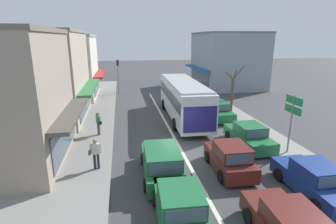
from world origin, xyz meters
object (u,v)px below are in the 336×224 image
at_px(pedestrian_with_handbag_near, 95,152).
at_px(street_tree_right, 232,93).
at_px(hatchback_behind_bus_near, 230,158).
at_px(directional_road_sign, 293,110).
at_px(parked_sedan_kerb_third, 218,111).
at_px(wagon_adjacent_lane_lead, 162,163).
at_px(parked_sedan_kerb_second, 249,136).
at_px(pedestrian_browsing_midblock, 98,122).
at_px(hatchback_behind_bus_mid, 179,207).
at_px(city_bus, 183,97).
at_px(parked_sedan_kerb_front, 314,180).
at_px(parked_wagon_kerb_rear, 198,96).
at_px(traffic_light_downstreet, 118,71).

bearing_deg(pedestrian_with_handbag_near, street_tree_right, 37.61).
relative_size(hatchback_behind_bus_near, directional_road_sign, 1.04).
relative_size(hatchback_behind_bus_near, parked_sedan_kerb_third, 0.89).
height_order(wagon_adjacent_lane_lead, street_tree_right, street_tree_right).
xyz_separation_m(parked_sedan_kerb_second, parked_sedan_kerb_third, (0.18, 6.12, 0.00)).
height_order(wagon_adjacent_lane_lead, pedestrian_browsing_midblock, pedestrian_browsing_midblock).
xyz_separation_m(hatchback_behind_bus_mid, directional_road_sign, (7.76, 4.92, 1.99)).
bearing_deg(parked_sedan_kerb_third, hatchback_behind_bus_mid, -116.19).
distance_m(city_bus, parked_sedan_kerb_front, 12.63).
distance_m(city_bus, wagon_adjacent_lane_lead, 10.14).
bearing_deg(street_tree_right, hatchback_behind_bus_mid, -120.22).
bearing_deg(parked_wagon_kerb_rear, street_tree_right, -73.77).
height_order(hatchback_behind_bus_near, pedestrian_with_handbag_near, pedestrian_with_handbag_near).
xyz_separation_m(parked_sedan_kerb_third, traffic_light_downstreet, (-8.41, 12.14, 2.19)).
distance_m(parked_sedan_kerb_second, directional_road_sign, 3.10).
height_order(parked_sedan_kerb_third, parked_wagon_kerb_rear, parked_wagon_kerb_rear).
bearing_deg(hatchback_behind_bus_near, parked_sedan_kerb_third, 73.27).
bearing_deg(wagon_adjacent_lane_lead, hatchback_behind_bus_mid, -88.15).
distance_m(parked_sedan_kerb_second, traffic_light_downstreet, 20.15).
relative_size(parked_sedan_kerb_third, pedestrian_browsing_midblock, 2.58).
bearing_deg(directional_road_sign, hatchback_behind_bus_near, -161.85).
relative_size(hatchback_behind_bus_near, parked_wagon_kerb_rear, 0.82).
height_order(city_bus, parked_sedan_kerb_third, city_bus).
relative_size(city_bus, traffic_light_downstreet, 2.60).
relative_size(parked_sedan_kerb_second, traffic_light_downstreet, 1.00).
relative_size(parked_sedan_kerb_second, directional_road_sign, 1.17).
bearing_deg(directional_road_sign, parked_sedan_kerb_second, 139.52).
height_order(wagon_adjacent_lane_lead, parked_sedan_kerb_third, wagon_adjacent_lane_lead).
bearing_deg(city_bus, traffic_light_downstreet, 115.23).
xyz_separation_m(parked_sedan_kerb_second, street_tree_right, (1.73, 6.83, 1.36)).
height_order(parked_wagon_kerb_rear, pedestrian_browsing_midblock, pedestrian_browsing_midblock).
bearing_deg(parked_sedan_kerb_second, traffic_light_downstreet, 114.28).
distance_m(hatchback_behind_bus_near, parked_sedan_kerb_third, 9.44).
bearing_deg(wagon_adjacent_lane_lead, parked_sedan_kerb_front, -22.75).
xyz_separation_m(hatchback_behind_bus_mid, parked_sedan_kerb_second, (5.99, 6.43, -0.05)).
xyz_separation_m(city_bus, parked_sedan_kerb_front, (3.06, -12.19, -1.22)).
bearing_deg(traffic_light_downstreet, hatchback_behind_bus_near, -74.95).
distance_m(parked_sedan_kerb_third, street_tree_right, 2.18).
distance_m(street_tree_right, pedestrian_with_handbag_near, 14.04).
distance_m(parked_wagon_kerb_rear, pedestrian_browsing_midblock, 13.12).
height_order(hatchback_behind_bus_mid, street_tree_right, street_tree_right).
bearing_deg(parked_sedan_kerb_third, parked_sedan_kerb_second, -91.65).
distance_m(hatchback_behind_bus_mid, parked_sedan_kerb_third, 13.98).
xyz_separation_m(parked_sedan_kerb_front, parked_sedan_kerb_second, (-0.30, 5.55, 0.00)).
xyz_separation_m(hatchback_behind_bus_near, parked_sedan_kerb_front, (2.84, -2.63, -0.05)).
relative_size(parked_wagon_kerb_rear, traffic_light_downstreet, 1.09).
height_order(hatchback_behind_bus_mid, traffic_light_downstreet, traffic_light_downstreet).
bearing_deg(parked_sedan_kerb_front, pedestrian_with_handbag_near, 158.34).
xyz_separation_m(wagon_adjacent_lane_lead, pedestrian_browsing_midblock, (-3.49, 6.28, 0.32)).
xyz_separation_m(hatchback_behind_bus_near, parked_wagon_kerb_rear, (2.72, 15.07, 0.04)).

